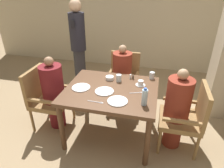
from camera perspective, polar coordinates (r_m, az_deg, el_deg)
The scene contains 22 objects.
ground_plane at distance 3.13m, azimuth -0.23°, elevation -13.81°, with size 16.00×16.00×0.00m, color #9E8460.
wall_back at distance 5.01m, azimuth 7.59°, elevation 20.02°, with size 8.00×0.06×2.80m.
dining_table at distance 2.72m, azimuth -0.26°, elevation -3.20°, with size 1.23×1.02×0.77m.
chair_left_side at distance 3.17m, azimuth -18.38°, elevation -3.29°, with size 0.53×0.52×0.93m.
diner_in_left_chair at distance 3.06m, azimuth -16.31°, elevation -2.38°, with size 0.32×0.32×1.15m.
chair_far_side at distance 3.59m, azimuth 3.28°, elevation 1.99°, with size 0.52×0.53×0.93m.
diner_in_far_chair at distance 3.43m, azimuth 2.86°, elevation 2.12°, with size 0.32×0.32×1.15m.
chair_right_side at distance 2.79m, azimuth 20.69°, elevation -8.44°, with size 0.53×0.52×0.93m.
diner_in_right_chair at distance 2.73m, azimuth 17.99°, elevation -6.78°, with size 0.32×0.32×1.15m.
standing_host at distance 4.02m, azimuth -9.61°, elevation 11.23°, with size 0.30×0.33×1.76m.
plate_main_left at distance 2.61m, azimuth -2.20°, elevation -2.08°, with size 0.25×0.25×0.01m.
plate_main_right at distance 2.41m, azimuth 1.60°, elevation -4.89°, with size 0.25×0.25×0.01m.
plate_dessert_center at distance 2.73m, azimuth -8.82°, elevation -0.98°, with size 0.25×0.25×0.01m.
teacup_with_saucer at distance 2.78m, azimuth 8.15°, elevation 0.21°, with size 0.14×0.14×0.07m.
bowl_small at distance 2.91m, azimuth -0.68°, elevation 1.74°, with size 0.12×0.12×0.05m.
water_bottle at distance 2.33m, azimuth 9.30°, elevation -3.70°, with size 0.07×0.07×0.22m.
glass_tall_near at distance 2.99m, azimuth 11.35°, elevation 2.42°, with size 0.08×0.08×0.10m.
glass_tall_mid at distance 2.85m, azimuth 1.97°, elevation 1.73°, with size 0.08×0.08×0.10m.
salt_shaker at distance 2.95m, azimuth 5.30°, elevation 2.15°, with size 0.03×0.03×0.07m.
pepper_shaker at distance 2.95m, azimuth 6.05°, elevation 2.03°, with size 0.03×0.03×0.06m.
fork_beside_plate at distance 2.40m, azimuth -4.29°, elevation -5.18°, with size 0.20×0.03×0.00m.
knife_beside_plate at distance 2.61m, azimuth 7.48°, elevation -2.44°, with size 0.20×0.09×0.00m.
Camera 1 is at (0.56, -2.25, 2.09)m, focal length 32.00 mm.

